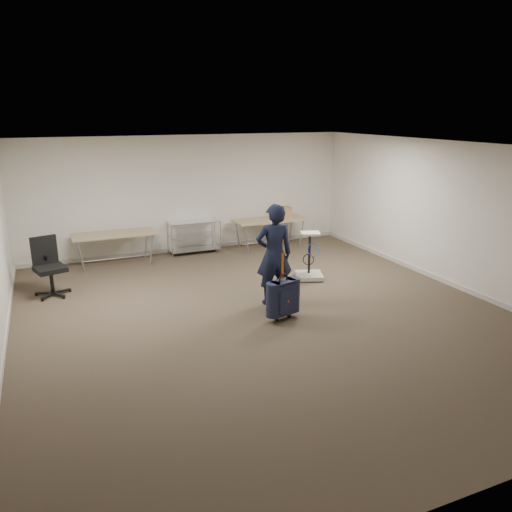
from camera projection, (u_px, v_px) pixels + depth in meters
name	position (u px, v px, depth m)	size (l,w,h in m)	color
ground	(265.00, 315.00, 8.47)	(9.00, 9.00, 0.00)	#433628
room_shell	(236.00, 287.00, 9.68)	(8.00, 9.00, 9.00)	silver
folding_table_left	(114.00, 236.00, 11.05)	(1.80, 0.75, 0.73)	#8E7957
folding_table_right	(270.00, 221.00, 12.48)	(1.80, 0.75, 0.73)	#8E7957
wire_shelf	(194.00, 235.00, 12.05)	(1.22, 0.47, 0.80)	silver
person	(274.00, 255.00, 8.77)	(0.66, 0.43, 1.82)	black
suitcase	(283.00, 298.00, 8.19)	(0.46, 0.34, 1.14)	black
office_chair	(51.00, 278.00, 9.32)	(0.67, 0.67, 1.10)	black
equipment_cart	(309.00, 267.00, 10.25)	(0.69, 0.69, 0.98)	beige
cardboard_box	(283.00, 213.00, 12.56)	(0.38, 0.29, 0.29)	olive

